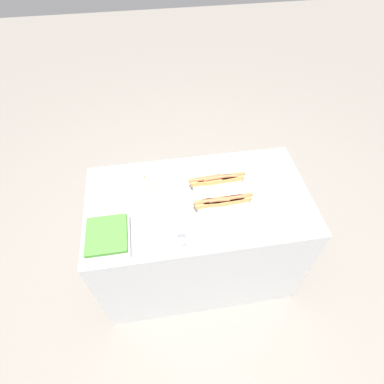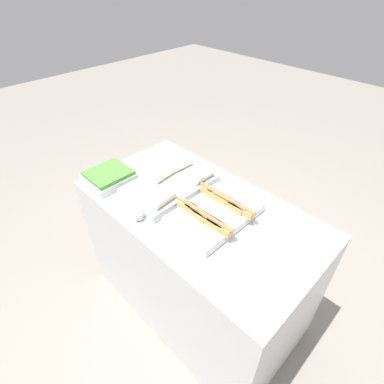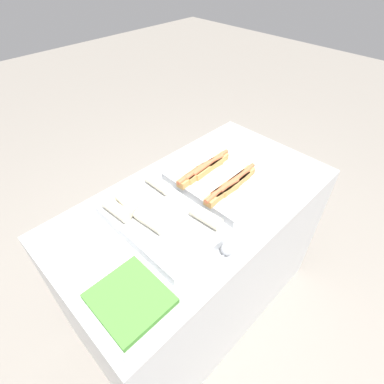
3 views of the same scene
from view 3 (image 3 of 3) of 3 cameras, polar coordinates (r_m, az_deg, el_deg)
ground_plane at (r=2.20m, az=0.83°, el=-19.68°), size 12.00×12.00×0.00m
counter at (r=1.80m, az=0.98°, el=-12.52°), size 1.42×0.77×0.94m
tray_hotdogs at (r=1.49m, az=4.71°, el=1.99°), size 0.37×0.47×0.10m
tray_wraps at (r=1.32m, az=-6.12°, el=-5.04°), size 0.34×0.53×0.10m
tray_side_front at (r=1.10m, az=-11.56°, el=-19.95°), size 0.24×0.27×0.07m
serving_spoon_near at (r=1.22m, az=6.24°, el=-11.23°), size 0.25×0.05×0.05m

